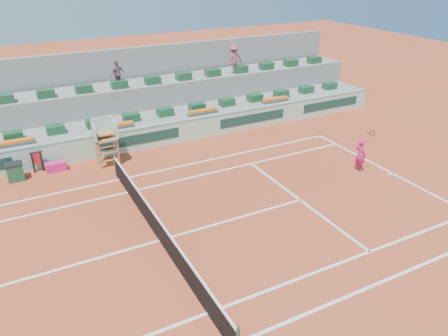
{
  "coord_description": "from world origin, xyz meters",
  "views": [
    {
      "loc": [
        -4.04,
        -12.91,
        9.5
      ],
      "look_at": [
        4.0,
        2.5,
        1.0
      ],
      "focal_mm": 35.0,
      "sensor_mm": 36.0,
      "label": 1
    }
  ],
  "objects_px": {
    "player_bag": "(56,167)",
    "tennis_player": "(361,155)",
    "umpire_chair": "(105,135)",
    "drink_cooler_a": "(15,172)"
  },
  "relations": [
    {
      "from": "drink_cooler_a",
      "to": "tennis_player",
      "type": "bearing_deg",
      "value": -24.01
    },
    {
      "from": "player_bag",
      "to": "tennis_player",
      "type": "xyz_separation_m",
      "value": [
        13.14,
        -6.81,
        0.6
      ]
    },
    {
      "from": "umpire_chair",
      "to": "tennis_player",
      "type": "bearing_deg",
      "value": -31.13
    },
    {
      "from": "player_bag",
      "to": "tennis_player",
      "type": "relative_size",
      "value": 0.43
    },
    {
      "from": "player_bag",
      "to": "tennis_player",
      "type": "bearing_deg",
      "value": -27.38
    },
    {
      "from": "player_bag",
      "to": "umpire_chair",
      "type": "bearing_deg",
      "value": -8.21
    },
    {
      "from": "player_bag",
      "to": "tennis_player",
      "type": "height_order",
      "value": "tennis_player"
    },
    {
      "from": "player_bag",
      "to": "drink_cooler_a",
      "type": "height_order",
      "value": "drink_cooler_a"
    },
    {
      "from": "umpire_chair",
      "to": "drink_cooler_a",
      "type": "relative_size",
      "value": 2.86
    },
    {
      "from": "umpire_chair",
      "to": "drink_cooler_a",
      "type": "height_order",
      "value": "umpire_chair"
    }
  ]
}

